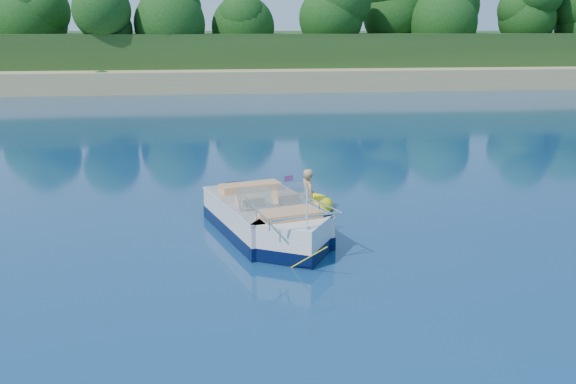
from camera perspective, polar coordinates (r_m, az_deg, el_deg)
name	(u,v)px	position (r m, az deg, el deg)	size (l,w,h in m)	color
ground	(268,284)	(11.57, -1.76, -8.19)	(160.00, 160.00, 0.00)	#0B204E
shoreline	(210,59)	(74.49, -6.97, 11.62)	(170.00, 59.00, 6.00)	#988658
treeline	(213,13)	(51.67, -6.67, 15.52)	(150.00, 7.12, 8.19)	black
motorboat	(270,222)	(13.99, -1.64, -2.69)	(2.67, 5.03, 1.72)	silver
tow_tube	(306,205)	(16.24, 1.57, -1.13)	(1.78, 1.78, 0.37)	#FFE706
boy	(307,209)	(16.18, 1.70, -1.55)	(0.53, 0.34, 1.44)	tan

